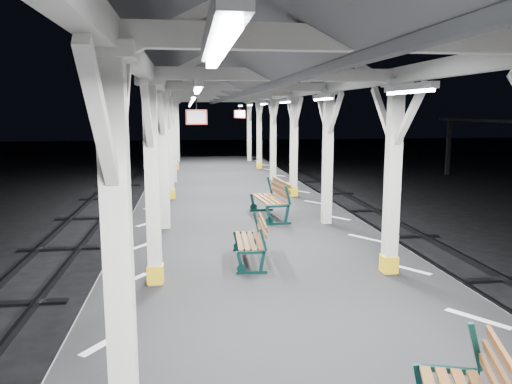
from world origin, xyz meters
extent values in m
cube|color=black|center=(0.00, 0.00, 0.50)|extent=(6.00, 50.00, 1.00)
cube|color=silver|center=(-2.45, 0.00, 1.00)|extent=(1.00, 48.00, 0.01)
cube|color=silver|center=(2.45, 0.00, 1.00)|extent=(1.00, 48.00, 0.01)
cube|color=silver|center=(-2.00, -2.00, 2.60)|extent=(0.22, 0.22, 3.20)
cube|color=silver|center=(-2.00, -2.00, 4.26)|extent=(0.40, 0.40, 0.12)
cube|color=silver|center=(-2.00, -1.45, 3.75)|extent=(0.10, 0.99, 0.99)
cube|color=silver|center=(-2.00, -2.55, 3.75)|extent=(0.10, 0.99, 0.99)
cube|color=silver|center=(-2.00, 2.00, 2.60)|extent=(0.22, 0.22, 3.20)
cube|color=silver|center=(-2.00, 2.00, 4.26)|extent=(0.40, 0.40, 0.12)
cube|color=yellow|center=(-2.00, 2.00, 1.18)|extent=(0.26, 0.26, 0.30)
cube|color=silver|center=(-2.00, 2.55, 3.75)|extent=(0.10, 0.99, 0.99)
cube|color=silver|center=(-2.00, 1.45, 3.75)|extent=(0.10, 0.99, 0.99)
cube|color=silver|center=(-2.00, 6.00, 2.60)|extent=(0.22, 0.22, 3.20)
cube|color=silver|center=(-2.00, 6.00, 4.26)|extent=(0.40, 0.40, 0.12)
cube|color=silver|center=(-2.00, 6.55, 3.75)|extent=(0.10, 0.99, 0.99)
cube|color=silver|center=(-2.00, 5.45, 3.75)|extent=(0.10, 0.99, 0.99)
cube|color=silver|center=(-2.00, 10.00, 2.60)|extent=(0.22, 0.22, 3.20)
cube|color=silver|center=(-2.00, 10.00, 4.26)|extent=(0.40, 0.40, 0.12)
cube|color=yellow|center=(-2.00, 10.00, 1.18)|extent=(0.26, 0.26, 0.30)
cube|color=silver|center=(-2.00, 10.55, 3.75)|extent=(0.10, 0.99, 0.99)
cube|color=silver|center=(-2.00, 9.45, 3.75)|extent=(0.10, 0.99, 0.99)
cube|color=silver|center=(-2.00, 14.00, 2.60)|extent=(0.22, 0.22, 3.20)
cube|color=silver|center=(-2.00, 14.00, 4.26)|extent=(0.40, 0.40, 0.12)
cube|color=silver|center=(-2.00, 14.55, 3.75)|extent=(0.10, 0.99, 0.99)
cube|color=silver|center=(-2.00, 13.45, 3.75)|extent=(0.10, 0.99, 0.99)
cube|color=silver|center=(-2.00, 18.00, 2.60)|extent=(0.22, 0.22, 3.20)
cube|color=silver|center=(-2.00, 18.00, 4.26)|extent=(0.40, 0.40, 0.12)
cube|color=yellow|center=(-2.00, 18.00, 1.18)|extent=(0.26, 0.26, 0.30)
cube|color=silver|center=(-2.00, 18.55, 3.75)|extent=(0.10, 0.99, 0.99)
cube|color=silver|center=(-2.00, 17.45, 3.75)|extent=(0.10, 0.99, 0.99)
cube|color=silver|center=(-2.00, 22.00, 2.60)|extent=(0.22, 0.22, 3.20)
cube|color=silver|center=(-2.00, 22.00, 4.26)|extent=(0.40, 0.40, 0.12)
cube|color=silver|center=(-2.00, 22.55, 3.75)|extent=(0.10, 0.99, 0.99)
cube|color=silver|center=(-2.00, 21.45, 3.75)|extent=(0.10, 0.99, 0.99)
cube|color=silver|center=(2.00, 2.00, 2.60)|extent=(0.22, 0.22, 3.20)
cube|color=silver|center=(2.00, 2.00, 4.26)|extent=(0.40, 0.40, 0.12)
cube|color=yellow|center=(2.00, 2.00, 1.18)|extent=(0.26, 0.26, 0.30)
cube|color=silver|center=(2.00, 2.55, 3.75)|extent=(0.10, 0.99, 0.99)
cube|color=silver|center=(2.00, 1.45, 3.75)|extent=(0.10, 0.99, 0.99)
cube|color=silver|center=(2.00, 6.00, 2.60)|extent=(0.22, 0.22, 3.20)
cube|color=silver|center=(2.00, 6.00, 4.26)|extent=(0.40, 0.40, 0.12)
cube|color=silver|center=(2.00, 6.55, 3.75)|extent=(0.10, 0.99, 0.99)
cube|color=silver|center=(2.00, 5.45, 3.75)|extent=(0.10, 0.99, 0.99)
cube|color=silver|center=(2.00, 10.00, 2.60)|extent=(0.22, 0.22, 3.20)
cube|color=silver|center=(2.00, 10.00, 4.26)|extent=(0.40, 0.40, 0.12)
cube|color=yellow|center=(2.00, 10.00, 1.18)|extent=(0.26, 0.26, 0.30)
cube|color=silver|center=(2.00, 10.55, 3.75)|extent=(0.10, 0.99, 0.99)
cube|color=silver|center=(2.00, 9.45, 3.75)|extent=(0.10, 0.99, 0.99)
cube|color=silver|center=(2.00, 14.00, 2.60)|extent=(0.22, 0.22, 3.20)
cube|color=silver|center=(2.00, 14.00, 4.26)|extent=(0.40, 0.40, 0.12)
cube|color=silver|center=(2.00, 14.55, 3.75)|extent=(0.10, 0.99, 0.99)
cube|color=silver|center=(2.00, 13.45, 3.75)|extent=(0.10, 0.99, 0.99)
cube|color=silver|center=(2.00, 18.00, 2.60)|extent=(0.22, 0.22, 3.20)
cube|color=silver|center=(2.00, 18.00, 4.26)|extent=(0.40, 0.40, 0.12)
cube|color=yellow|center=(2.00, 18.00, 1.18)|extent=(0.26, 0.26, 0.30)
cube|color=silver|center=(2.00, 18.55, 3.75)|extent=(0.10, 0.99, 0.99)
cube|color=silver|center=(2.00, 17.45, 3.75)|extent=(0.10, 0.99, 0.99)
cube|color=silver|center=(2.00, 22.00, 2.60)|extent=(0.22, 0.22, 3.20)
cube|color=silver|center=(2.00, 22.00, 4.26)|extent=(0.40, 0.40, 0.12)
cube|color=silver|center=(2.00, 22.55, 3.75)|extent=(0.10, 0.99, 0.99)
cube|color=silver|center=(2.00, 21.45, 3.75)|extent=(0.10, 0.99, 0.99)
cube|color=silver|center=(-2.00, 0.00, 4.38)|extent=(0.18, 48.00, 0.24)
cube|color=silver|center=(2.00, 0.00, 4.38)|extent=(0.18, 48.00, 0.24)
cube|color=silver|center=(0.00, -2.00, 4.38)|extent=(4.20, 0.14, 0.20)
cube|color=silver|center=(0.00, 2.00, 4.38)|extent=(4.20, 0.14, 0.20)
cube|color=silver|center=(0.00, 6.00, 4.38)|extent=(4.20, 0.14, 0.20)
cube|color=silver|center=(0.00, 10.00, 4.38)|extent=(4.20, 0.14, 0.20)
cube|color=silver|center=(0.00, 14.00, 4.38)|extent=(4.20, 0.14, 0.20)
cube|color=silver|center=(0.00, 18.00, 4.38)|extent=(4.20, 0.14, 0.20)
cube|color=silver|center=(0.00, 22.00, 4.38)|extent=(4.20, 0.14, 0.20)
cube|color=#4A4E52|center=(-1.30, 0.00, 4.92)|extent=(2.80, 49.00, 1.45)
cube|color=#4A4E52|center=(1.30, 0.00, 4.92)|extent=(2.80, 49.00, 1.45)
cube|color=silver|center=(-1.30, -4.00, 4.10)|extent=(0.10, 1.35, 0.08)
cube|color=white|center=(-1.30, -4.00, 4.05)|extent=(0.05, 1.25, 0.05)
cube|color=silver|center=(-1.30, 0.00, 4.10)|extent=(0.10, 1.35, 0.08)
cube|color=white|center=(-1.30, 0.00, 4.05)|extent=(0.05, 1.25, 0.05)
cube|color=silver|center=(-1.30, 4.00, 4.10)|extent=(0.10, 1.35, 0.08)
cube|color=white|center=(-1.30, 4.00, 4.05)|extent=(0.05, 1.25, 0.05)
cube|color=silver|center=(-1.30, 8.00, 4.10)|extent=(0.10, 1.35, 0.08)
cube|color=white|center=(-1.30, 8.00, 4.05)|extent=(0.05, 1.25, 0.05)
cube|color=silver|center=(-1.30, 12.00, 4.10)|extent=(0.10, 1.35, 0.08)
cube|color=white|center=(-1.30, 12.00, 4.05)|extent=(0.05, 1.25, 0.05)
cube|color=silver|center=(-1.30, 16.00, 4.10)|extent=(0.10, 1.35, 0.08)
cube|color=white|center=(-1.30, 16.00, 4.05)|extent=(0.05, 1.25, 0.05)
cube|color=silver|center=(-1.30, 20.00, 4.10)|extent=(0.10, 1.35, 0.08)
cube|color=white|center=(-1.30, 20.00, 4.05)|extent=(0.05, 1.25, 0.05)
cube|color=silver|center=(1.30, 0.00, 4.10)|extent=(0.10, 1.35, 0.08)
cube|color=white|center=(1.30, 0.00, 4.05)|extent=(0.05, 1.25, 0.05)
cube|color=silver|center=(1.30, 4.00, 4.10)|extent=(0.10, 1.35, 0.08)
cube|color=white|center=(1.30, 4.00, 4.05)|extent=(0.05, 1.25, 0.05)
cube|color=silver|center=(1.30, 8.00, 4.10)|extent=(0.10, 1.35, 0.08)
cube|color=white|center=(1.30, 8.00, 4.05)|extent=(0.05, 1.25, 0.05)
cube|color=silver|center=(1.30, 12.00, 4.10)|extent=(0.10, 1.35, 0.08)
cube|color=white|center=(1.30, 12.00, 4.05)|extent=(0.05, 1.25, 0.05)
cube|color=silver|center=(1.30, 16.00, 4.10)|extent=(0.10, 1.35, 0.08)
cube|color=white|center=(1.30, 16.00, 4.05)|extent=(0.05, 1.25, 0.05)
cube|color=silver|center=(1.30, 20.00, 4.10)|extent=(0.10, 1.35, 0.08)
cube|color=white|center=(1.30, 20.00, 4.05)|extent=(0.05, 1.25, 0.05)
cylinder|color=black|center=(-1.21, 5.78, 4.02)|extent=(0.02, 0.02, 0.36)
cube|color=red|center=(-1.21, 5.78, 3.67)|extent=(0.50, 0.03, 0.35)
cube|color=white|center=(-1.21, 5.78, 3.67)|extent=(0.44, 0.04, 0.29)
cylinder|color=black|center=(0.90, 16.59, 4.02)|extent=(0.02, 0.02, 0.36)
cube|color=red|center=(0.90, 16.59, 3.67)|extent=(0.50, 0.03, 0.35)
cube|color=white|center=(0.90, 16.59, 3.67)|extent=(0.44, 0.05, 0.29)
cube|color=black|center=(14.00, 22.00, 1.65)|extent=(0.20, 0.20, 3.30)
sphere|color=silver|center=(14.00, 22.00, 3.22)|extent=(0.20, 0.20, 0.20)
cube|color=#0B2C2B|center=(1.12, -2.05, 1.70)|extent=(0.18, 0.10, 0.46)
cube|color=#0B2C2B|center=(-0.37, 2.30, 1.03)|extent=(0.55, 0.08, 0.05)
cube|color=#0B2C2B|center=(-0.57, 2.31, 1.21)|extent=(0.14, 0.05, 0.42)
cube|color=#0B2C2B|center=(-0.19, 2.29, 1.21)|extent=(0.13, 0.05, 0.42)
cube|color=#0B2C2B|center=(-0.17, 2.29, 1.61)|extent=(0.15, 0.05, 0.40)
cube|color=#0B2C2B|center=(-0.30, 3.75, 1.03)|extent=(0.55, 0.08, 0.05)
cube|color=#0B2C2B|center=(-0.50, 3.76, 1.21)|extent=(0.14, 0.05, 0.42)
cube|color=#0B2C2B|center=(-0.12, 3.74, 1.21)|extent=(0.13, 0.05, 0.42)
cube|color=#0B2C2B|center=(-0.10, 3.74, 1.61)|extent=(0.15, 0.05, 0.40)
cube|color=brown|center=(-0.52, 3.03, 1.41)|extent=(0.15, 1.38, 0.03)
cube|color=brown|center=(-0.40, 3.03, 1.41)|extent=(0.15, 1.38, 0.03)
cube|color=brown|center=(-0.28, 3.02, 1.41)|extent=(0.15, 1.38, 0.03)
cube|color=brown|center=(-0.16, 3.01, 1.41)|extent=(0.15, 1.38, 0.03)
cube|color=brown|center=(-0.10, 3.01, 1.53)|extent=(0.12, 1.38, 0.09)
cube|color=brown|center=(-0.08, 3.01, 1.65)|extent=(0.12, 1.38, 0.09)
cube|color=brown|center=(-0.06, 3.01, 1.77)|extent=(0.12, 1.38, 0.09)
cube|color=#0B2C2B|center=(0.76, 5.96, 1.03)|extent=(0.67, 0.13, 0.07)
cube|color=#0B2C2B|center=(0.52, 5.94, 1.26)|extent=(0.18, 0.07, 0.51)
cube|color=#0B2C2B|center=(0.98, 5.98, 1.26)|extent=(0.16, 0.07, 0.51)
cube|color=#0B2C2B|center=(1.00, 5.98, 1.74)|extent=(0.18, 0.07, 0.49)
cube|color=#0B2C2B|center=(0.59, 7.73, 1.03)|extent=(0.67, 0.13, 0.07)
cube|color=#0B2C2B|center=(0.35, 7.71, 1.26)|extent=(0.18, 0.07, 0.51)
cube|color=#0B2C2B|center=(0.81, 7.75, 1.26)|extent=(0.16, 0.07, 0.51)
cube|color=#0B2C2B|center=(0.84, 7.75, 1.74)|extent=(0.18, 0.07, 0.49)
cube|color=brown|center=(0.45, 6.82, 1.50)|extent=(0.26, 1.69, 0.04)
cube|color=brown|center=(0.60, 6.84, 1.50)|extent=(0.26, 1.69, 0.04)
cube|color=brown|center=(0.74, 6.85, 1.50)|extent=(0.26, 1.69, 0.04)
cube|color=brown|center=(0.89, 6.86, 1.50)|extent=(0.26, 1.69, 0.04)
cube|color=brown|center=(0.96, 6.87, 1.65)|extent=(0.21, 1.69, 0.11)
cube|color=brown|center=(0.98, 6.87, 1.80)|extent=(0.21, 1.69, 0.11)
cube|color=brown|center=(1.01, 6.88, 1.94)|extent=(0.21, 1.69, 0.11)
camera|label=1|loc=(-1.43, -5.98, 3.81)|focal=35.00mm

